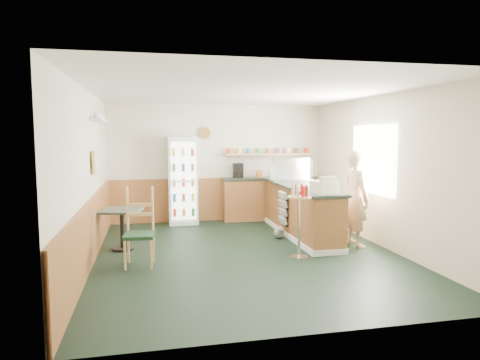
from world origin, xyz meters
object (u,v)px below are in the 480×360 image
object	(u,v)px
drinks_fridge	(183,181)
cash_register	(324,187)
cafe_table	(122,221)
condiment_stand	(299,210)
cafe_chair	(139,224)
shopkeeper	(356,198)
display_case	(290,170)

from	to	relation	value
drinks_fridge	cash_register	distance (m)	3.58
cafe_table	cash_register	bearing A→B (deg)	-13.18
drinks_fridge	condiment_stand	size ratio (longest dim) A/B	1.66
condiment_stand	cafe_chair	size ratio (longest dim) A/B	0.98
shopkeeper	cafe_table	bearing A→B (deg)	77.90
display_case	condiment_stand	world-z (taller)	display_case
cafe_table	cafe_chair	size ratio (longest dim) A/B	0.65
condiment_stand	cafe_table	xyz separation A→B (m)	(-2.85, 1.10, -0.29)
cash_register	cafe_chair	size ratio (longest dim) A/B	0.31
shopkeeper	cafe_chair	bearing A→B (deg)	91.15
shopkeeper	cafe_chair	size ratio (longest dim) A/B	1.44
drinks_fridge	shopkeeper	world-z (taller)	drinks_fridge
cash_register	shopkeeper	xyz separation A→B (m)	(0.70, 0.19, -0.25)
drinks_fridge	cafe_chair	size ratio (longest dim) A/B	1.63
display_case	cash_register	xyz separation A→B (m)	(0.00, -1.82, -0.14)
display_case	cafe_table	size ratio (longest dim) A/B	1.11
cafe_table	cafe_chair	bearing A→B (deg)	-71.47
display_case	cafe_table	world-z (taller)	display_case
cash_register	condiment_stand	bearing A→B (deg)	-163.54
drinks_fridge	cash_register	world-z (taller)	drinks_fridge
shopkeeper	cafe_table	world-z (taller)	shopkeeper
display_case	shopkeeper	world-z (taller)	shopkeeper
display_case	cafe_table	xyz separation A→B (m)	(-3.40, -1.02, -0.75)
cafe_table	display_case	bearing A→B (deg)	16.76
display_case	condiment_stand	bearing A→B (deg)	-104.62
display_case	cafe_chair	size ratio (longest dim) A/B	0.72
cash_register	cafe_chair	xyz separation A→B (m)	(-3.09, -0.13, -0.49)
drinks_fridge	cafe_table	world-z (taller)	drinks_fridge
display_case	cafe_chair	distance (m)	3.71
drinks_fridge	cash_register	size ratio (longest dim) A/B	5.20
drinks_fridge	cash_register	xyz separation A→B (m)	(2.18, -2.83, 0.14)
drinks_fridge	cafe_table	size ratio (longest dim) A/B	2.52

